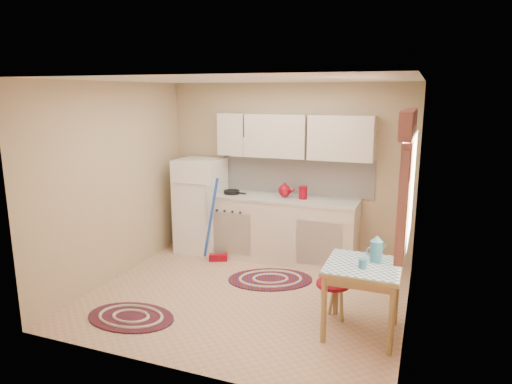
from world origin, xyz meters
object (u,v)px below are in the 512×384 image
table (362,299)px  stool (332,301)px  base_cabinets (277,229)px  fridge (201,205)px

table → stool: 0.39m
base_cabinets → stool: (1.11, -1.53, -0.23)m
stool → table: bearing=-27.3°
base_cabinets → table: bearing=-49.8°
fridge → table: (2.64, -1.65, -0.34)m
base_cabinets → stool: 1.91m
fridge → stool: size_ratio=3.33×
table → stool: table is taller
table → fridge: bearing=148.0°
fridge → stool: (2.32, -1.48, -0.49)m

